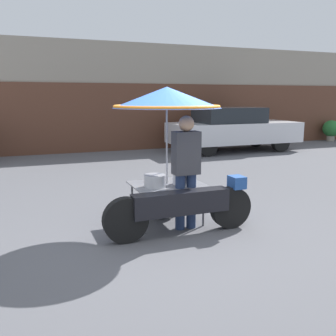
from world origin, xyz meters
TOP-DOWN VIEW (x-y plane):
  - ground_plane at (0.00, 0.00)m, footprint 36.00×36.00m
  - shopfront_building at (0.00, 9.48)m, footprint 28.00×2.06m
  - vendor_motorcycle_cart at (0.10, 0.32)m, footprint 2.23×1.61m
  - vendor_person at (0.26, 0.08)m, footprint 0.38×0.22m
  - parked_car at (5.09, 6.84)m, footprint 4.67×1.79m
  - potted_plant at (10.78, 8.02)m, footprint 0.73×0.73m

SIDE VIEW (x-z plane):
  - ground_plane at x=0.00m, z-range 0.00..0.00m
  - potted_plant at x=10.78m, z-range 0.07..0.98m
  - parked_car at x=5.09m, z-range 0.03..1.59m
  - vendor_person at x=0.26m, z-range 0.11..1.77m
  - vendor_motorcycle_cart at x=0.10m, z-range 0.48..2.56m
  - shopfront_building at x=0.00m, z-range -0.01..3.82m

